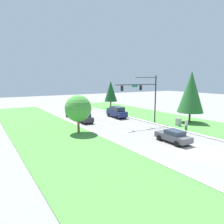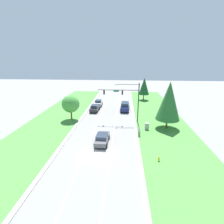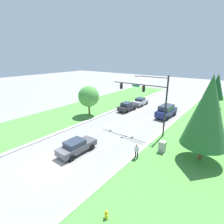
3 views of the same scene
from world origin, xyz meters
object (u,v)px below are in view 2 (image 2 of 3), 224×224
Objects in this scene: silver_sedan at (99,103)px; pedestrian at (139,131)px; utility_cabinet at (147,126)px; charcoal_sedan at (95,108)px; conifer_far_right_tree at (169,101)px; graphite_sedan at (102,138)px; navy_suv at (125,106)px; fire_hydrant at (159,159)px; conifer_near_right_tree at (144,86)px; traffic_signal_mast at (127,96)px; oak_near_left_tree at (71,104)px.

pedestrian reaches higher than silver_sedan.
utility_cabinet is at bearing -56.96° from silver_sedan.
charcoal_sedan is 0.51× the size of conifer_far_right_tree.
silver_sedan is 0.92× the size of graphite_sedan.
navy_suv reaches higher than graphite_sedan.
conifer_near_right_tree is (1.32, 33.21, 4.00)m from fire_hydrant.
traffic_signal_mast is 1.53× the size of oak_near_left_tree.
traffic_signal_mast reaches higher than conifer_near_right_tree.
utility_cabinet is at bearing 91.86° from fire_hydrant.
graphite_sedan is at bearing -74.22° from charcoal_sedan.
oak_near_left_tree is at bearing 164.66° from utility_cabinet.
utility_cabinet is (11.33, -10.61, -0.18)m from charcoal_sedan.
pedestrian is at bearing -27.30° from oak_near_left_tree.
charcoal_sedan is (-3.89, 16.38, 0.04)m from graphite_sedan.
charcoal_sedan is (-7.62, 6.76, -4.49)m from traffic_signal_mast.
navy_suv is at bearing 101.21° from fire_hydrant.
traffic_signal_mast reaches higher than utility_cabinet.
graphite_sedan is 0.53× the size of conifer_far_right_tree.
charcoal_sedan is at bearing 136.88° from utility_cabinet.
conifer_near_right_tree is at bearing 27.50° from silver_sedan.
pedestrian is (2.38, -14.47, -0.15)m from navy_suv.
silver_sedan is 0.49× the size of conifer_far_right_tree.
oak_near_left_tree is at bearing 129.61° from graphite_sedan.
conifer_far_right_tree is at bearing -135.77° from pedestrian.
silver_sedan reaches higher than fire_hydrant.
traffic_signal_mast is 6.18× the size of utility_cabinet.
conifer_far_right_tree is at bearing -51.55° from navy_suv.
oak_near_left_tree is at bearing 137.20° from fire_hydrant.
utility_cabinet is 0.77× the size of pedestrian.
navy_suv reaches higher than silver_sedan.
fire_hydrant is at bearing -106.84° from conifer_far_right_tree.
silver_sedan reaches higher than utility_cabinet.
silver_sedan is at bearing -53.18° from pedestrian.
pedestrian is 0.32× the size of oak_near_left_tree.
fire_hydrant is 21.35m from oak_near_left_tree.
charcoal_sedan is at bearing 119.27° from fire_hydrant.
graphite_sedan is 12.86m from oak_near_left_tree.
fire_hydrant is at bearing -42.80° from oak_near_left_tree.
fire_hydrant is 0.08× the size of conifer_far_right_tree.
conifer_near_right_tree is (9.09, 28.79, 3.55)m from graphite_sedan.
pedestrian is 15.45m from oak_near_left_tree.
traffic_signal_mast is 11.51× the size of fire_hydrant.
traffic_signal_mast is 11.60m from oak_near_left_tree.
conifer_near_right_tree is at bearing 74.37° from traffic_signal_mast.
graphite_sedan is at bearing -98.03° from navy_suv.
traffic_signal_mast is 7.98m from conifer_far_right_tree.
graphite_sedan is at bearing -82.56° from silver_sedan.
oak_near_left_tree is 0.61× the size of conifer_far_right_tree.
conifer_near_right_tree is 1.30× the size of oak_near_left_tree.
pedestrian is at bearing -51.73° from charcoal_sedan.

